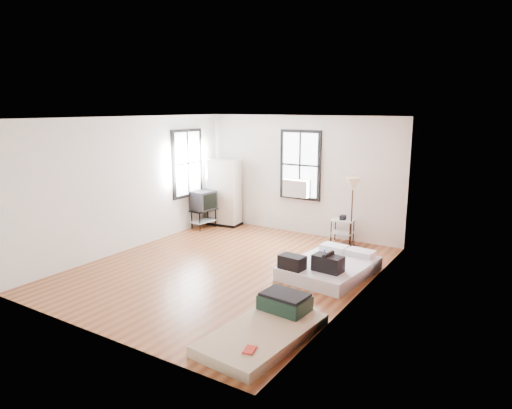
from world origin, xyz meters
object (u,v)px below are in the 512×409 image
Objects in this scene: mattress_bare at (268,326)px; tv_stand at (204,202)px; floor_lamp at (353,188)px; wardrobe at (224,193)px; mattress_main at (329,267)px; side_table at (343,225)px.

tv_stand is at bearing 141.87° from mattress_bare.
floor_lamp is at bearing 15.50° from tv_stand.
wardrobe is 1.12× the size of floor_lamp.
side_table is (-0.54, 2.01, 0.27)m from mattress_main.
tv_stand is at bearing -169.41° from side_table.
wardrobe is at bearing 180.00° from floor_lamp.
wardrobe is 0.63m from tv_stand.
tv_stand is at bearing -116.79° from wardrobe.
tv_stand reaches higher than side_table.
mattress_main is 2.10m from side_table.
wardrobe is 3.45m from floor_lamp.
mattress_bare is at bearing -83.38° from floor_lamp.
wardrobe reaches higher than tv_stand.
floor_lamp is at bearing 101.41° from mattress_bare.
mattress_bare is 1.12× the size of wardrobe.
wardrobe is (-3.94, 4.43, 0.72)m from mattress_bare.
mattress_main is 2.50m from mattress_bare.
floor_lamp is (-0.51, 4.43, 1.16)m from mattress_bare.
wardrobe is 2.66× the size of side_table.
tv_stand reaches higher than mattress_bare.
side_table is 3.49m from tv_stand.
side_table is 0.88m from floor_lamp.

